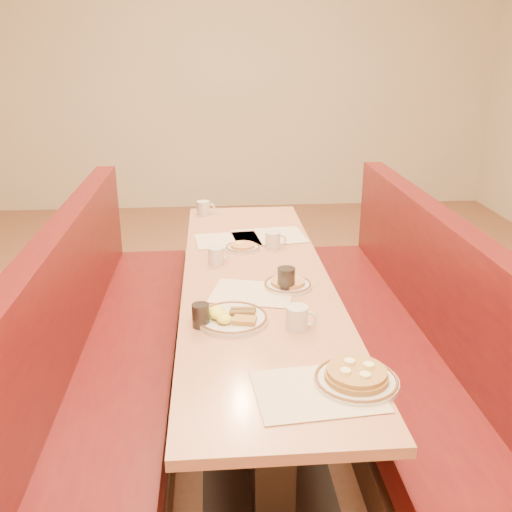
{
  "coord_description": "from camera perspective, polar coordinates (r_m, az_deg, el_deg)",
  "views": [
    {
      "loc": [
        -0.2,
        -2.51,
        1.81
      ],
      "look_at": [
        0.0,
        0.04,
        0.85
      ],
      "focal_mm": 40.0,
      "sensor_mm": 36.0,
      "label": 1
    }
  ],
  "objects": [
    {
      "name": "ground",
      "position": [
        3.1,
        0.05,
        -15.11
      ],
      "size": [
        8.0,
        8.0,
        0.0
      ],
      "primitive_type": "plane",
      "color": "#9E6647",
      "rests_on": "ground"
    },
    {
      "name": "room_envelope",
      "position": [
        2.52,
        0.07,
        23.36
      ],
      "size": [
        6.04,
        8.04,
        2.82
      ],
      "color": "beige",
      "rests_on": "ground"
    },
    {
      "name": "diner_table",
      "position": [
        2.9,
        0.06,
        -9.09
      ],
      "size": [
        0.7,
        2.5,
        0.75
      ],
      "color": "black",
      "rests_on": "ground"
    },
    {
      "name": "booth_left",
      "position": [
        2.95,
        -14.5,
        -9.58
      ],
      "size": [
        0.55,
        2.5,
        1.05
      ],
      "color": "#4C3326",
      "rests_on": "ground"
    },
    {
      "name": "booth_right",
      "position": [
        3.05,
        14.08,
        -8.49
      ],
      "size": [
        0.55,
        2.5,
        1.05
      ],
      "color": "#4C3326",
      "rests_on": "ground"
    },
    {
      "name": "placemat_near_left",
      "position": [
        2.57,
        -0.35,
        -3.7
      ],
      "size": [
        0.41,
        0.35,
        0.0
      ],
      "primitive_type": "cube",
      "rotation": [
        0.0,
        0.0,
        -0.25
      ],
      "color": "beige",
      "rests_on": "diner_table"
    },
    {
      "name": "placemat_near_right",
      "position": [
        1.9,
        6.16,
        -13.27
      ],
      "size": [
        0.43,
        0.34,
        0.0
      ],
      "primitive_type": "cube",
      "rotation": [
        0.0,
        0.0,
        0.09
      ],
      "color": "beige",
      "rests_on": "diner_table"
    },
    {
      "name": "placemat_far_left",
      "position": [
        3.25,
        -2.85,
        1.61
      ],
      "size": [
        0.38,
        0.31,
        0.0
      ],
      "primitive_type": "cube",
      "rotation": [
        0.0,
        0.0,
        0.11
      ],
      "color": "beige",
      "rests_on": "diner_table"
    },
    {
      "name": "placemat_far_right",
      "position": [
        3.31,
        1.28,
        2.0
      ],
      "size": [
        0.44,
        0.35,
        0.0
      ],
      "primitive_type": "cube",
      "rotation": [
        0.0,
        0.0,
        0.12
      ],
      "color": "beige",
      "rests_on": "diner_table"
    },
    {
      "name": "pancake_plate",
      "position": [
        1.95,
        10.0,
        -11.9
      ],
      "size": [
        0.28,
        0.28,
        0.06
      ],
      "rotation": [
        0.0,
        0.0,
        -0.1
      ],
      "color": "beige",
      "rests_on": "diner_table"
    },
    {
      "name": "eggs_plate",
      "position": [
        2.32,
        -2.49,
        -6.17
      ],
      "size": [
        0.29,
        0.29,
        0.06
      ],
      "rotation": [
        0.0,
        0.0,
        -0.22
      ],
      "color": "beige",
      "rests_on": "diner_table"
    },
    {
      "name": "extra_plate_mid",
      "position": [
        2.63,
        3.18,
        -2.8
      ],
      "size": [
        0.22,
        0.22,
        0.05
      ],
      "rotation": [
        0.0,
        0.0,
        -0.22
      ],
      "color": "beige",
      "rests_on": "diner_table"
    },
    {
      "name": "extra_plate_far",
      "position": [
        3.11,
        -1.35,
        0.92
      ],
      "size": [
        0.19,
        0.19,
        0.04
      ],
      "rotation": [
        0.0,
        0.0,
        0.4
      ],
      "color": "beige",
      "rests_on": "diner_table"
    },
    {
      "name": "coffee_mug_a",
      "position": [
        2.25,
        4.22,
        -6.14
      ],
      "size": [
        0.12,
        0.09,
        0.09
      ],
      "rotation": [
        0.0,
        0.0,
        -0.23
      ],
      "color": "beige",
      "rests_on": "diner_table"
    },
    {
      "name": "coffee_mug_b",
      "position": [
        2.91,
        -3.96,
        0.09
      ],
      "size": [
        0.11,
        0.08,
        0.08
      ],
      "rotation": [
        0.0,
        0.0,
        0.38
      ],
      "color": "beige",
      "rests_on": "diner_table"
    },
    {
      "name": "coffee_mug_c",
      "position": [
        3.12,
        1.77,
        1.65
      ],
      "size": [
        0.12,
        0.08,
        0.09
      ],
      "rotation": [
        0.0,
        0.0,
        -0.08
      ],
      "color": "beige",
      "rests_on": "diner_table"
    },
    {
      "name": "coffee_mug_d",
      "position": [
        3.75,
        -5.23,
        4.83
      ],
      "size": [
        0.12,
        0.08,
        0.09
      ],
      "rotation": [
        0.0,
        0.0,
        0.02
      ],
      "color": "beige",
      "rests_on": "diner_table"
    },
    {
      "name": "soda_tumbler_near",
      "position": [
        2.27,
        -5.54,
        -5.94
      ],
      "size": [
        0.07,
        0.07,
        0.1
      ],
      "color": "black",
      "rests_on": "diner_table"
    },
    {
      "name": "soda_tumbler_mid",
      "position": [
        2.58,
        3.04,
        -2.37
      ],
      "size": [
        0.08,
        0.08,
        0.11
      ],
      "color": "black",
      "rests_on": "diner_table"
    }
  ]
}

